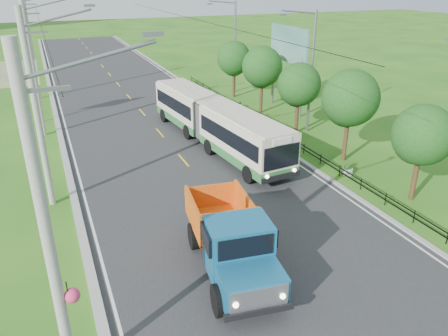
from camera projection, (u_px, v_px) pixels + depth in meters
ground at (269, 260)px, 18.70m from camera, size 240.00×240.00×0.00m
road at (153, 125)px, 35.59m from camera, size 14.00×120.00×0.02m
curb_left at (60, 136)px, 33.02m from camera, size 0.40×120.00×0.15m
curb_right at (234, 115)px, 38.10m from camera, size 0.30×120.00×0.10m
edge_line_left at (68, 136)px, 33.24m from camera, size 0.12×120.00×0.00m
edge_line_right at (228, 116)px, 37.93m from camera, size 0.12×120.00×0.00m
centre_dash at (269, 260)px, 18.69m from camera, size 0.12×2.20×0.00m
railing_right at (276, 132)px, 33.23m from camera, size 0.04×40.00×0.60m
pole_nearest at (50, 239)px, 11.27m from camera, size 3.51×0.44×10.00m
pole_near at (37, 111)px, 21.34m from camera, size 3.51×0.32×10.00m
pole_mid at (33, 68)px, 31.47m from camera, size 3.51×0.32×10.00m
pole_far at (31, 46)px, 41.61m from camera, size 3.51×0.32×10.00m
tree_second at (421, 137)px, 22.57m from camera, size 3.18×3.26×5.30m
tree_third at (349, 101)px, 27.45m from camera, size 3.60×3.62×6.00m
tree_fourth at (299, 87)px, 32.68m from camera, size 3.24×3.31×5.40m
tree_fifth at (262, 69)px, 37.64m from camera, size 3.48×3.52×5.80m
tree_back at (234, 60)px, 42.79m from camera, size 3.30×3.36×5.50m
streetlight_mid at (310, 68)px, 32.31m from camera, size 3.02×0.20×9.07m
streetlight_far at (234, 44)px, 44.13m from camera, size 3.02×0.20×9.07m
planter_near at (348, 170)px, 26.69m from camera, size 0.64×0.64×0.67m
planter_mid at (282, 131)px, 33.44m from camera, size 0.64×0.64×0.67m
planter_far at (239, 105)px, 40.20m from camera, size 0.64×0.64×0.67m
billboard_left at (19, 78)px, 34.07m from camera, size 3.00×0.20×5.20m
billboard_right at (288, 50)px, 37.78m from camera, size 0.24×6.00×7.30m
bus at (215, 120)px, 30.79m from camera, size 4.28×16.40×3.13m
dump_truck at (232, 237)px, 17.43m from camera, size 3.38×6.99×2.83m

